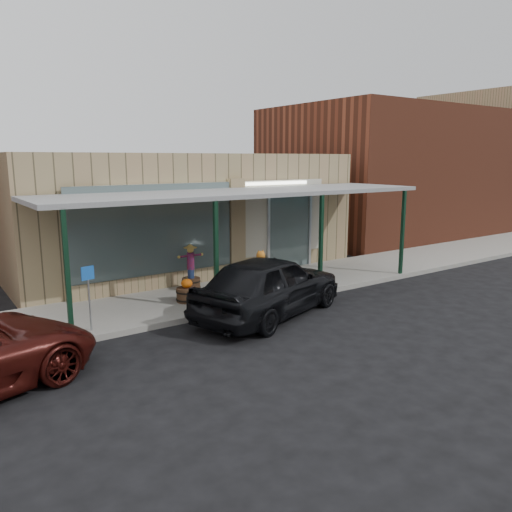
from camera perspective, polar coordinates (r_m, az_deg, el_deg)
ground at (r=12.60m, az=7.74°, el=-7.71°), size 120.00×120.00×0.00m
sidewalk at (r=15.30m, az=-1.41°, el=-3.93°), size 40.00×3.20×0.15m
storefront at (r=18.85m, az=-9.14°, el=5.02°), size 12.00×6.25×4.20m
awning at (r=14.78m, az=-1.38°, el=7.10°), size 12.00×3.00×3.04m
block_buildings_near at (r=20.60m, az=-5.46°, el=10.28°), size 61.00×8.00×8.00m
barrel_scarecrow at (r=15.08m, az=-7.45°, el=-2.09°), size 0.85×0.61×1.41m
barrel_pumpkin at (r=13.91m, az=-7.89°, el=-4.20°), size 0.75×0.75×0.69m
handicap_sign at (r=11.93m, az=-18.58°, el=-3.65°), size 0.31×0.10×1.51m
parked_sedan at (r=12.92m, az=1.55°, el=-3.34°), size 5.17×3.40×1.63m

